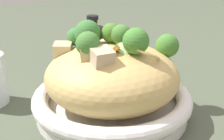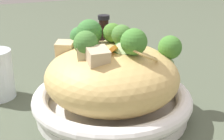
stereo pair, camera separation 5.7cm
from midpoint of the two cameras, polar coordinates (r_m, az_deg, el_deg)
The scene contains 8 objects.
ground_plane at distance 0.61m, azimuth 2.71°, elevation -8.09°, with size 3.00×3.00×0.00m, color #495340.
serving_bowl at distance 0.60m, azimuth 2.75°, elevation -5.91°, with size 0.31×0.31×0.05m.
noodle_heap at distance 0.58m, azimuth 2.85°, elevation -1.15°, with size 0.25×0.25×0.13m.
broccoli_florets at distance 0.56m, azimuth 3.62°, elevation 5.64°, with size 0.18×0.22×0.09m.
carrot_coins at distance 0.58m, azimuth 2.95°, elevation 4.63°, with size 0.14×0.10×0.03m.
zucchini_slices at distance 0.60m, azimuth 3.47°, elevation 4.65°, with size 0.17×0.08×0.04m.
chicken_chunks at distance 0.54m, azimuth -2.41°, elevation 3.13°, with size 0.15×0.07×0.05m.
soy_sauce_bottle at distance 0.85m, azimuth 0.44°, elevation 4.72°, with size 0.06×0.06×0.14m.
Camera 2 is at (-0.49, 0.22, 0.30)m, focal length 49.20 mm.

